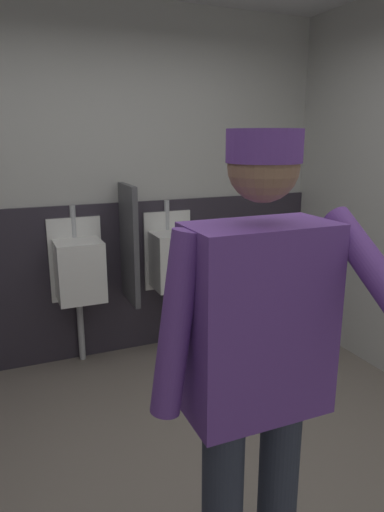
% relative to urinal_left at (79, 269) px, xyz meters
% --- Properties ---
extents(ground_plane, '(4.23, 4.24, 0.04)m').
position_rel_urinal_left_xyz_m(ground_plane, '(0.26, -1.66, -0.80)').
color(ground_plane, slate).
extents(wall_back, '(4.23, 0.12, 2.71)m').
position_rel_urinal_left_xyz_m(wall_back, '(0.26, 0.22, 0.58)').
color(wall_back, '#B2B2AD').
rests_on(wall_back, ground_plane).
extents(wainscot_band_back, '(3.63, 0.03, 1.24)m').
position_rel_urinal_left_xyz_m(wainscot_band_back, '(0.26, 0.14, -0.16)').
color(wainscot_band_back, '#2D2833').
rests_on(wainscot_band_back, ground_plane).
extents(urinal_left, '(0.40, 0.34, 1.24)m').
position_rel_urinal_left_xyz_m(urinal_left, '(0.00, 0.00, 0.00)').
color(urinal_left, white).
rests_on(urinal_left, ground_plane).
extents(urinal_middle, '(0.40, 0.34, 1.24)m').
position_rel_urinal_left_xyz_m(urinal_middle, '(0.75, 0.00, 0.00)').
color(urinal_middle, white).
rests_on(urinal_middle, ground_plane).
extents(privacy_divider_panel, '(0.04, 0.40, 0.90)m').
position_rel_urinal_left_xyz_m(privacy_divider_panel, '(0.38, -0.07, 0.17)').
color(privacy_divider_panel, '#4C4C51').
extents(person, '(0.67, 0.60, 1.77)m').
position_rel_urinal_left_xyz_m(person, '(0.19, -2.24, 0.26)').
color(person, '#2D3342').
rests_on(person, ground_plane).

